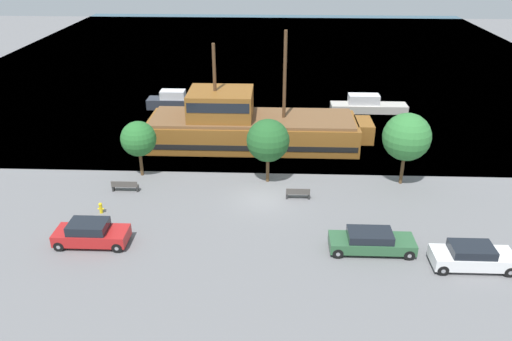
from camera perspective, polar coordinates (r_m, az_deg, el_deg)
ground_plane at (r=35.03m, az=0.89°, el=-3.21°), size 160.00×160.00×0.00m
water_surface at (r=76.53m, az=1.79°, el=12.97°), size 80.00×80.00×0.00m
pirate_ship at (r=43.19m, az=-0.87°, el=5.10°), size 19.19×5.62×9.87m
moored_boat_dockside at (r=53.59m, az=-9.02°, el=7.81°), size 6.33×1.82×1.90m
moored_boat_outer at (r=53.13m, az=12.60°, el=7.28°), size 7.78×1.90×1.80m
parked_car_curb_front at (r=31.40m, az=-18.34°, el=-6.84°), size 4.31×1.82×1.50m
parked_car_curb_mid at (r=30.40m, az=23.47°, el=-9.01°), size 4.46×1.78×1.42m
parked_car_curb_rear at (r=30.01m, az=13.03°, el=-7.89°), size 4.92×1.79×1.34m
fire_hydrant at (r=34.67m, az=-17.32°, el=-4.05°), size 0.42×0.25×0.76m
bench_promenade_east at (r=34.90m, az=4.82°, el=-2.61°), size 1.66×0.45×0.85m
bench_promenade_west at (r=36.96m, az=-14.75°, el=-1.71°), size 1.89×0.45×0.85m
tree_row_east at (r=38.13m, az=-13.29°, el=3.54°), size 2.64×2.64×4.32m
tree_row_mideast at (r=36.02m, az=1.38°, el=3.44°), size 3.12×3.12×4.86m
tree_row_midwest at (r=37.15m, az=16.85°, el=3.69°), size 3.44×3.44×5.42m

